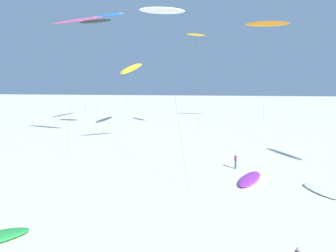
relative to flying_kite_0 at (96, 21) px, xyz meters
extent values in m
ellipsoid|color=black|center=(0.00, 0.00, 0.00)|extent=(4.71, 8.84, 2.51)
ellipsoid|color=#EA5193|center=(0.00, 0.00, 0.04)|extent=(3.80, 8.57, 2.17)
cylinder|color=#4C4C51|center=(-1.20, -1.54, -10.05)|extent=(2.41, 3.10, 19.91)
ellipsoid|color=#EA5193|center=(2.59, -15.91, -2.65)|extent=(8.63, 3.75, 0.87)
ellipsoid|color=red|center=(2.59, -15.91, -2.62)|extent=(8.59, 3.19, 0.60)
cylinder|color=#4C4C51|center=(2.93, -19.38, -11.36)|extent=(0.71, 6.95, 17.29)
ellipsoid|color=blue|center=(4.67, -7.87, -0.51)|extent=(5.33, 2.56, 1.34)
ellipsoid|color=white|center=(4.67, -7.87, -0.47)|extent=(5.26, 1.56, 0.77)
cylinder|color=#4C4C51|center=(4.22, -11.05, -10.31)|extent=(0.92, 6.39, 19.40)
ellipsoid|color=white|center=(15.17, -22.31, -2.92)|extent=(5.47, 3.77, 1.01)
ellipsoid|color=blue|center=(15.17, -22.31, -2.88)|extent=(5.17, 3.07, 0.61)
cylinder|color=#4C4C51|center=(16.84, -27.19, -11.51)|extent=(3.36, 9.78, 17.01)
ellipsoid|color=yellow|center=(18.57, -2.87, -3.04)|extent=(4.05, 4.44, 1.26)
ellipsoid|color=black|center=(18.57, -2.87, -3.01)|extent=(3.50, 3.96, 0.98)
cylinder|color=#4C4C51|center=(18.99, -4.17, -11.55)|extent=(0.87, 2.63, 16.90)
ellipsoid|color=yellow|center=(6.47, 0.46, -8.64)|extent=(3.60, 8.38, 3.02)
ellipsoid|color=black|center=(6.47, 0.46, -8.61)|extent=(2.77, 8.38, 2.59)
cylinder|color=#4C4C51|center=(5.96, -2.00, -14.37)|extent=(1.03, 4.92, 11.27)
ellipsoid|color=orange|center=(32.48, 6.53, 0.05)|extent=(8.50, 2.99, 1.22)
ellipsoid|color=purple|center=(32.48, 6.53, 0.08)|extent=(8.50, 2.00, 0.61)
cylinder|color=#4C4C51|center=(32.26, 5.03, -10.02)|extent=(0.46, 3.02, 19.97)
ellipsoid|color=white|center=(29.95, -31.39, -19.88)|extent=(2.85, 4.20, 0.25)
ellipsoid|color=purple|center=(29.95, -31.39, -19.86)|extent=(1.81, 2.11, 0.15)
ellipsoid|color=purple|center=(24.28, -29.02, -19.83)|extent=(3.52, 5.31, 0.35)
ellipsoid|color=#EA5193|center=(24.28, -29.02, -19.81)|extent=(2.15, 2.65, 0.21)
sphere|color=tan|center=(24.27, -43.41, -18.42)|extent=(0.21, 0.21, 0.21)
cylinder|color=#338E56|center=(23.42, -25.36, -19.58)|extent=(0.14, 0.14, 0.85)
cylinder|color=#338E56|center=(23.35, -25.20, -19.58)|extent=(0.14, 0.14, 0.85)
cube|color=purple|center=(23.38, -25.28, -18.87)|extent=(0.30, 0.35, 0.56)
cylinder|color=beige|center=(23.46, -25.48, -18.91)|extent=(0.09, 0.09, 0.56)
cylinder|color=beige|center=(23.31, -25.09, -18.91)|extent=(0.09, 0.09, 0.56)
sphere|color=beige|center=(23.38, -25.28, -18.46)|extent=(0.21, 0.21, 0.21)
camera|label=1|loc=(19.35, -57.57, -10.14)|focal=32.60mm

